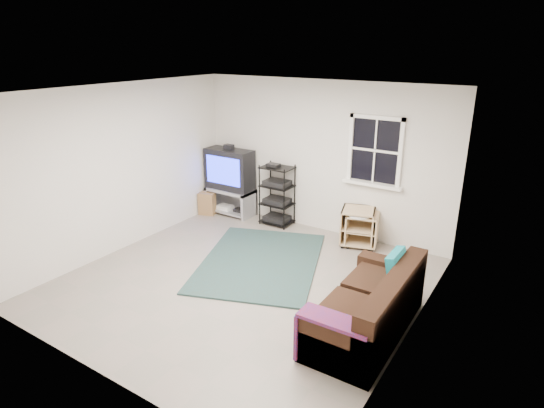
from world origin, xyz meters
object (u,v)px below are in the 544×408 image
Objects in this scene: tv_unit at (230,176)px; side_table_left at (358,225)px; side_table_right at (362,226)px; sofa at (369,309)px; av_rack at (277,199)px.

side_table_left is at bearing 0.33° from tv_unit.
tv_unit is 2.10× the size of side_table_left.
side_table_right is (0.08, -0.01, -0.01)m from side_table_left.
tv_unit is at bearing -179.67° from side_table_left.
sofa is (1.07, -2.23, -0.03)m from side_table_left.
side_table_left is 0.08m from side_table_right.
side_table_right is (1.66, -0.02, -0.17)m from av_rack.
av_rack is 1.84× the size of side_table_right.
tv_unit is 1.22× the size of av_rack.
sofa reaches higher than side_table_left.
tv_unit is 2.25× the size of side_table_right.
tv_unit reaches higher than side_table_left.
tv_unit is 2.65m from side_table_left.
av_rack is at bearing 1.78° from tv_unit.
side_table_left reaches higher than side_table_right.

